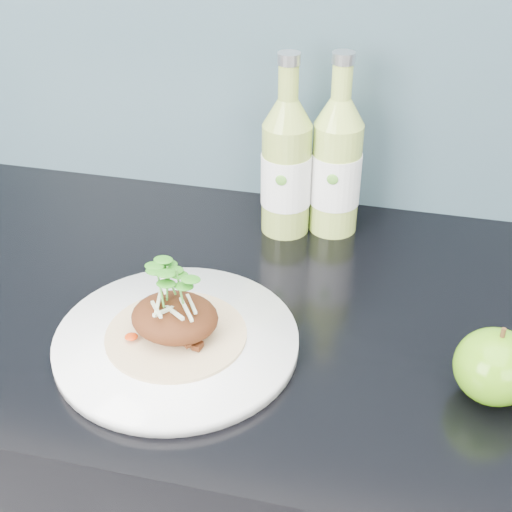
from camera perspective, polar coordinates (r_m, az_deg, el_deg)
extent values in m
cylinder|color=white|center=(0.83, -6.36, -6.79)|extent=(0.36, 0.36, 0.02)
cylinder|color=tan|center=(0.83, -6.41, -6.26)|extent=(0.16, 0.16, 0.00)
ellipsoid|color=#582910|center=(0.81, -6.51, -4.92)|extent=(0.10, 0.09, 0.05)
ellipsoid|color=#34900F|center=(0.79, 18.57, -8.38)|extent=(0.10, 0.10, 0.08)
cylinder|color=#472D14|center=(0.76, 19.14, -5.93)|extent=(0.01, 0.00, 0.01)
cylinder|color=#95AC47|center=(1.01, 2.42, 6.16)|extent=(0.08, 0.08, 0.16)
cone|color=#95AC47|center=(0.97, 2.55, 11.41)|extent=(0.07, 0.07, 0.04)
cylinder|color=#95AC47|center=(0.96, 2.62, 13.75)|extent=(0.03, 0.03, 0.05)
cylinder|color=silver|center=(0.95, 2.67, 15.52)|extent=(0.03, 0.03, 0.01)
cylinder|color=white|center=(1.01, 2.42, 6.19)|extent=(0.08, 0.08, 0.08)
ellipsoid|color=#59A533|center=(0.98, 2.01, 6.06)|extent=(0.02, 0.00, 0.02)
cylinder|color=#A7C250|center=(1.02, 6.38, 6.20)|extent=(0.08, 0.08, 0.16)
cone|color=#A7C250|center=(0.98, 6.74, 11.41)|extent=(0.07, 0.07, 0.04)
cylinder|color=#A7C250|center=(0.97, 6.90, 13.72)|extent=(0.03, 0.03, 0.05)
cylinder|color=silver|center=(0.96, 7.03, 15.47)|extent=(0.03, 0.03, 0.01)
cylinder|color=white|center=(1.02, 6.38, 6.23)|extent=(0.08, 0.08, 0.08)
ellipsoid|color=#59A533|center=(0.98, 6.13, 6.10)|extent=(0.02, 0.00, 0.02)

